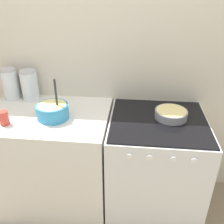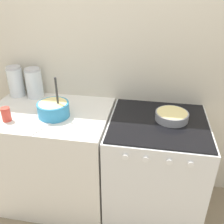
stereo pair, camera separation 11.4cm
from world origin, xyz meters
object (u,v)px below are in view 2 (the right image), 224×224
(stove, at_px, (154,168))
(mixing_bowl, at_px, (53,109))
(storage_jar_middle, at_px, (35,85))
(tin_can, at_px, (6,114))
(baking_pan, at_px, (172,116))
(storage_jar_left, at_px, (16,83))

(stove, distance_m, mixing_bowl, 0.95)
(storage_jar_middle, relative_size, tin_can, 2.49)
(stove, bearing_deg, storage_jar_middle, 166.67)
(tin_can, bearing_deg, mixing_bowl, 21.54)
(baking_pan, bearing_deg, storage_jar_left, 170.94)
(storage_jar_left, height_order, tin_can, storage_jar_left)
(stove, relative_size, baking_pan, 3.65)
(stove, xyz_separation_m, storage_jar_left, (-1.26, 0.26, 0.56))
(mixing_bowl, height_order, storage_jar_middle, mixing_bowl)
(mixing_bowl, bearing_deg, baking_pan, 6.29)
(stove, bearing_deg, storage_jar_left, 168.45)
(storage_jar_left, distance_m, tin_can, 0.47)
(storage_jar_middle, bearing_deg, storage_jar_left, 180.00)
(mixing_bowl, relative_size, baking_pan, 1.29)
(baking_pan, distance_m, tin_can, 1.22)
(baking_pan, bearing_deg, mixing_bowl, -173.71)
(storage_jar_middle, xyz_separation_m, tin_can, (-0.03, -0.44, -0.06))
(stove, relative_size, mixing_bowl, 2.82)
(stove, xyz_separation_m, storage_jar_middle, (-1.09, 0.26, 0.56))
(storage_jar_middle, bearing_deg, baking_pan, -10.36)
(storage_jar_left, relative_size, tin_can, 2.56)
(storage_jar_middle, bearing_deg, tin_can, -93.30)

